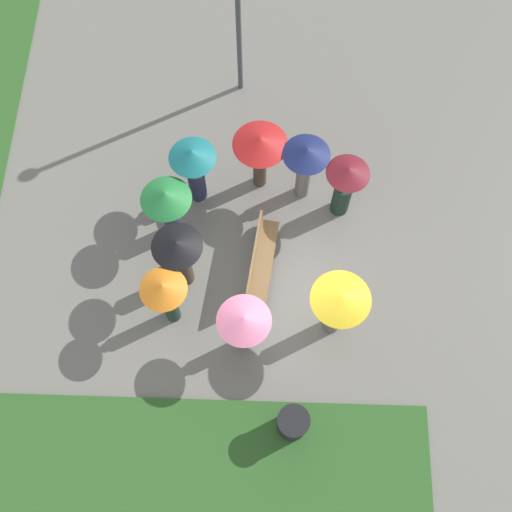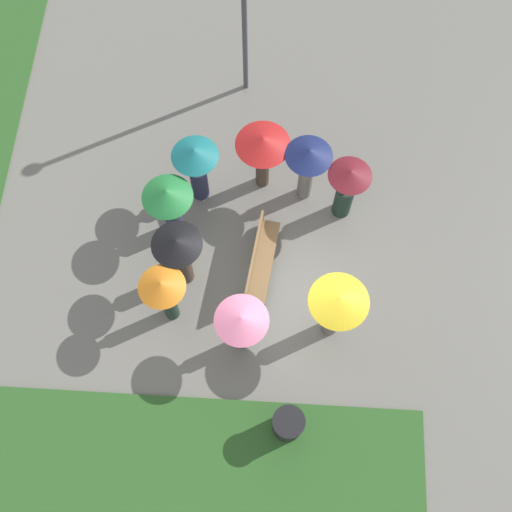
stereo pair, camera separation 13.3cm
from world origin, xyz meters
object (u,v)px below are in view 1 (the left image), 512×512
object	(u,v)px
crowd_person_green	(168,204)
crowd_person_pink	(244,324)
crowd_person_maroon	(345,185)
park_bench	(260,260)
crowd_person_red	(260,148)
crowd_person_yellow	(339,304)
crowd_person_orange	(166,295)
crowd_person_black	(180,255)
crowd_person_teal	(194,166)
trash_bin	(293,424)
crowd_person_navy	(305,161)

from	to	relation	value
crowd_person_green	crowd_person_pink	xyz separation A→B (m)	(-2.46, -1.64, -0.01)
crowd_person_maroon	crowd_person_pink	bearing A→B (deg)	-52.60
crowd_person_maroon	crowd_person_pink	distance (m)	3.70
park_bench	crowd_person_red	xyz separation A→B (m)	(2.10, 0.05, 0.96)
crowd_person_yellow	crowd_person_orange	xyz separation A→B (m)	(0.12, 3.26, -0.12)
crowd_person_orange	crowd_person_maroon	bearing A→B (deg)	-16.95
crowd_person_black	crowd_person_teal	world-z (taller)	crowd_person_black
crowd_person_green	crowd_person_teal	world-z (taller)	crowd_person_teal
crowd_person_teal	crowd_person_orange	xyz separation A→B (m)	(-2.84, 0.34, 0.07)
crowd_person_red	crowd_person_orange	distance (m)	3.64
trash_bin	crowd_person_black	xyz separation A→B (m)	(3.04, 2.28, 0.81)
crowd_person_navy	crowd_person_pink	bearing A→B (deg)	-139.97
park_bench	crowd_person_red	size ratio (longest dim) A/B	1.05
park_bench	crowd_person_navy	xyz separation A→B (m)	(1.86, -0.89, 0.88)
crowd_person_yellow	crowd_person_orange	bearing A→B (deg)	116.67
park_bench	crowd_person_maroon	world-z (taller)	crowd_person_maroon
crowd_person_green	crowd_person_pink	size ratio (longest dim) A/B	1.04
crowd_person_pink	crowd_person_black	bearing A→B (deg)	32.07
crowd_person_pink	crowd_person_green	bearing A→B (deg)	21.82
park_bench	crowd_person_red	distance (m)	2.31
crowd_person_navy	crowd_person_maroon	xyz separation A→B (m)	(-0.39, -0.84, -0.29)
park_bench	crowd_person_maroon	xyz separation A→B (m)	(1.48, -1.73, 0.59)
crowd_person_yellow	crowd_person_teal	bearing A→B (deg)	73.38
park_bench	crowd_person_teal	bearing A→B (deg)	46.73
crowd_person_black	park_bench	bearing A→B (deg)	75.10
crowd_person_black	crowd_person_teal	bearing A→B (deg)	150.89
trash_bin	crowd_person_black	world-z (taller)	crowd_person_black
trash_bin	crowd_person_navy	bearing A→B (deg)	-1.91
crowd_person_black	crowd_person_yellow	xyz separation A→B (m)	(-0.97, -3.07, 0.20)
crowd_person_green	crowd_person_maroon	distance (m)	3.68
crowd_person_navy	crowd_person_orange	world-z (taller)	crowd_person_orange
crowd_person_teal	crowd_person_yellow	size ratio (longest dim) A/B	0.95
crowd_person_orange	crowd_person_pink	world-z (taller)	crowd_person_orange
crowd_person_red	crowd_person_green	xyz separation A→B (m)	(-1.28, 1.83, -0.15)
crowd_person_green	crowd_person_navy	world-z (taller)	crowd_person_navy
crowd_person_teal	crowd_person_orange	size ratio (longest dim) A/B	0.99
park_bench	trash_bin	bearing A→B (deg)	-160.26
park_bench	crowd_person_navy	distance (m)	2.24
crowd_person_maroon	crowd_person_pink	world-z (taller)	crowd_person_maroon
crowd_person_black	crowd_person_maroon	bearing A→B (deg)	93.16
crowd_person_black	crowd_person_teal	xyz separation A→B (m)	(2.00, -0.15, 0.01)
crowd_person_teal	crowd_person_maroon	world-z (taller)	crowd_person_teal
crowd_person_teal	trash_bin	bearing A→B (deg)	61.75
trash_bin	crowd_person_black	size ratio (longest dim) A/B	0.46
crowd_person_yellow	crowd_person_maroon	distance (m)	2.76
crowd_person_black	crowd_person_yellow	distance (m)	3.22
park_bench	crowd_person_orange	bearing A→B (deg)	130.04
park_bench	crowd_person_green	size ratio (longest dim) A/B	1.07
crowd_person_maroon	crowd_person_teal	bearing A→B (deg)	-114.76
park_bench	crowd_person_orange	xyz separation A→B (m)	(-1.12, 1.75, 0.86)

